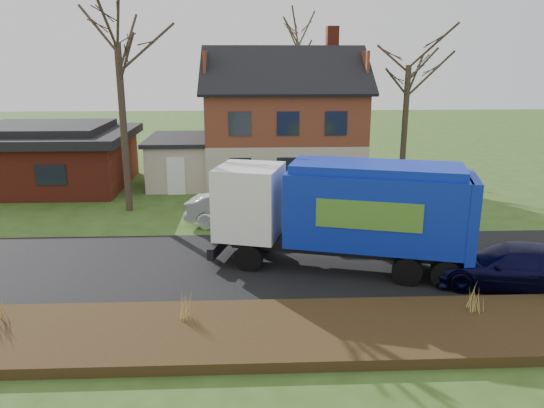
{
  "coord_description": "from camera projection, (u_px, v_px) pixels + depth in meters",
  "views": [
    {
      "loc": [
        -0.13,
        -18.34,
        7.41
      ],
      "look_at": [
        0.79,
        2.5,
        1.65
      ],
      "focal_mm": 35.0,
      "sensor_mm": 36.0,
      "label": 1
    }
  ],
  "objects": [
    {
      "name": "garbage_truck",
      "position": [
        347.0,
        209.0,
        18.74
      ],
      "size": [
        9.46,
        4.83,
        3.92
      ],
      "rotation": [
        0.0,
        0.0,
        -0.27
      ],
      "color": "black",
      "rests_on": "ground"
    },
    {
      "name": "road",
      "position": [
        254.0,
        265.0,
        19.63
      ],
      "size": [
        80.0,
        7.0,
        0.02
      ],
      "primitive_type": "cube",
      "color": "black",
      "rests_on": "ground"
    },
    {
      "name": "silver_sedan",
      "position": [
        244.0,
        209.0,
        23.85
      ],
      "size": [
        5.38,
        3.04,
        1.68
      ],
      "primitive_type": "imported",
      "rotation": [
        0.0,
        0.0,
        1.31
      ],
      "color": "#B7BCC0",
      "rests_on": "ground"
    },
    {
      "name": "main_house",
      "position": [
        275.0,
        116.0,
        32.02
      ],
      "size": [
        12.95,
        8.95,
        9.26
      ],
      "color": "#BEAE98",
      "rests_on": "ground"
    },
    {
      "name": "tree_back",
      "position": [
        298.0,
        26.0,
        39.06
      ],
      "size": [
        3.67,
        3.67,
        11.62
      ],
      "color": "#463C2A",
      "rests_on": "ground"
    },
    {
      "name": "mulch_verge",
      "position": [
        256.0,
        333.0,
        14.49
      ],
      "size": [
        80.0,
        3.5,
        0.3
      ],
      "primitive_type": "cube",
      "color": "black",
      "rests_on": "ground"
    },
    {
      "name": "grass_clump_east",
      "position": [
        477.0,
        298.0,
        15.33
      ],
      "size": [
        0.31,
        0.26,
        0.78
      ],
      "color": "tan",
      "rests_on": "mulch_verge"
    },
    {
      "name": "ranch_house",
      "position": [
        47.0,
        157.0,
        31.16
      ],
      "size": [
        9.8,
        8.2,
        3.7
      ],
      "color": "maroon",
      "rests_on": "ground"
    },
    {
      "name": "grass_clump_mid",
      "position": [
        187.0,
        305.0,
        14.79
      ],
      "size": [
        0.31,
        0.26,
        0.88
      ],
      "color": "tan",
      "rests_on": "mulch_verge"
    },
    {
      "name": "ground",
      "position": [
        254.0,
        265.0,
        19.64
      ],
      "size": [
        120.0,
        120.0,
        0.0
      ],
      "primitive_type": "plane",
      "color": "#304D19",
      "rests_on": "ground"
    },
    {
      "name": "tree_front_west",
      "position": [
        115.0,
        15.0,
        24.22
      ],
      "size": [
        3.79,
        3.79,
        11.28
      ],
      "color": "#392C22",
      "rests_on": "ground"
    },
    {
      "name": "navy_wagon",
      "position": [
        512.0,
        267.0,
        17.5
      ],
      "size": [
        5.55,
        3.53,
        1.5
      ],
      "primitive_type": "imported",
      "rotation": [
        0.0,
        0.0,
        -1.87
      ],
      "color": "black",
      "rests_on": "ground"
    },
    {
      "name": "tree_front_east",
      "position": [
        410.0,
        43.0,
        28.11
      ],
      "size": [
        3.62,
        3.62,
        10.07
      ],
      "color": "#393022",
      "rests_on": "ground"
    }
  ]
}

